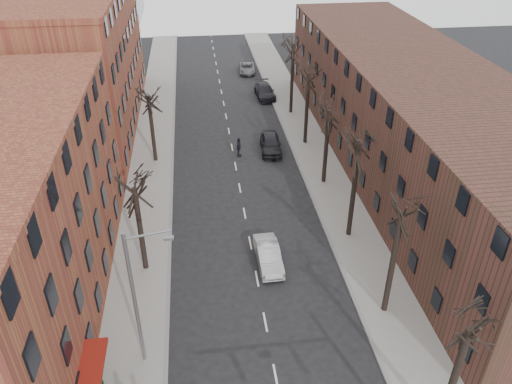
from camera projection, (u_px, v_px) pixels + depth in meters
name	position (u px, v px, depth m)	size (l,w,h in m)	color
sidewalk_left	(152.00, 156.00, 49.27)	(4.00, 90.00, 0.15)	gray
sidewalk_right	(311.00, 147.00, 50.99)	(4.00, 90.00, 0.15)	gray
building_left_far	(72.00, 62.00, 52.32)	(12.00, 28.00, 14.00)	brown
building_right	(413.00, 118.00, 45.03)	(12.00, 50.00, 10.00)	#4B2923
tree_right_b	(384.00, 311.00, 31.64)	(5.20, 5.20, 10.80)	black
tree_right_c	(348.00, 235.00, 38.37)	(5.20, 5.20, 11.60)	black
tree_right_d	(323.00, 182.00, 45.10)	(5.20, 5.20, 10.00)	black
tree_right_e	(305.00, 143.00, 51.83)	(5.20, 5.20, 10.80)	black
tree_right_f	(291.00, 113.00, 58.55)	(5.20, 5.20, 11.60)	black
tree_left_a	(146.00, 269.00, 35.06)	(5.20, 5.20, 9.50)	black
tree_left_b	(156.00, 161.00, 48.52)	(5.20, 5.20, 9.50)	black
streetlight	(137.00, 295.00, 25.73)	(2.45, 0.22, 9.03)	slate
silver_sedan	(268.00, 255.00, 35.17)	(1.57, 4.49, 1.48)	#A6A8AD
parked_car_near	(271.00, 144.00, 49.89)	(1.97, 4.90, 1.67)	black
parked_car_mid	(265.00, 91.00, 62.51)	(2.17, 5.33, 1.55)	black
parked_car_far	(247.00, 68.00, 70.56)	(2.10, 4.55, 1.26)	slate
pedestrian_crossing	(239.00, 147.00, 48.90)	(1.14, 0.48, 1.95)	black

